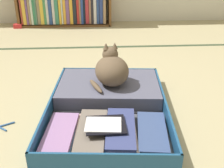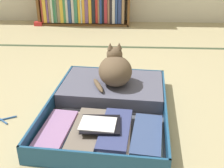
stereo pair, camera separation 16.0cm
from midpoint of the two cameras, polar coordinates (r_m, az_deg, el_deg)
ground_plane at (r=1.65m, az=1.37°, el=-7.42°), size 10.00×10.00×0.00m
tatami_border at (r=2.85m, az=2.16°, el=7.53°), size 4.80×0.05×0.00m
open_suitcase at (r=1.74m, az=2.13°, el=-3.84°), size 0.76×1.01×0.11m
black_cat at (r=1.79m, az=3.14°, el=2.87°), size 0.28×0.30×0.26m
small_red_pouch at (r=3.77m, az=-13.55°, el=11.84°), size 0.10×0.07×0.05m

